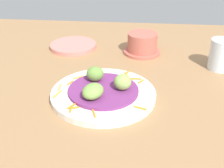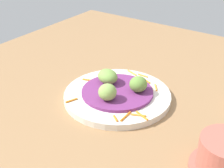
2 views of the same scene
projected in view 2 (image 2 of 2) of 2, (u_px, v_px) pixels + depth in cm
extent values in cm
cube|color=#936D47|center=(132.00, 108.00, 72.68)|extent=(110.00, 110.00, 2.00)
cylinder|color=silver|center=(117.00, 96.00, 73.82)|extent=(25.02, 25.02, 1.52)
cylinder|color=#702D6B|center=(117.00, 92.00, 73.27)|extent=(16.72, 16.72, 0.72)
cylinder|color=orange|center=(89.00, 80.00, 78.62)|extent=(3.39, 1.47, 0.40)
cylinder|color=orange|center=(143.00, 75.00, 80.76)|extent=(2.77, 0.41, 0.40)
cylinder|color=orange|center=(156.00, 87.00, 75.44)|extent=(2.04, 2.72, 0.40)
cylinder|color=orange|center=(147.00, 81.00, 78.07)|extent=(2.13, 1.23, 0.40)
cylinder|color=orange|center=(108.00, 75.00, 81.11)|extent=(2.42, 1.79, 0.40)
cylinder|color=orange|center=(71.00, 100.00, 70.32)|extent=(1.43, 2.85, 0.40)
cylinder|color=orange|center=(126.00, 116.00, 64.92)|extent=(0.47, 3.80, 0.40)
cylinder|color=orange|center=(105.00, 74.00, 81.32)|extent=(1.12, 2.62, 0.40)
cylinder|color=orange|center=(116.00, 118.00, 64.26)|extent=(1.89, 1.53, 0.40)
cylinder|color=orange|center=(132.00, 73.00, 82.15)|extent=(3.30, 1.46, 0.40)
cylinder|color=orange|center=(142.00, 116.00, 65.13)|extent=(3.54, 1.68, 0.40)
cylinder|color=orange|center=(103.00, 73.00, 81.96)|extent=(1.95, 0.40, 0.40)
cylinder|color=orange|center=(139.00, 115.00, 65.30)|extent=(3.05, 1.67, 0.40)
ellipsoid|color=#84A851|center=(107.00, 92.00, 68.80)|extent=(4.99, 5.01, 3.74)
ellipsoid|color=olive|center=(137.00, 84.00, 72.23)|extent=(4.28, 4.47, 3.62)
ellipsoid|color=#759E47|center=(108.00, 76.00, 75.64)|extent=(6.85, 6.35, 3.31)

